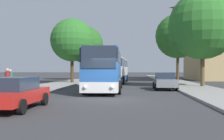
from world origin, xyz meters
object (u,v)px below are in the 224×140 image
(pedestrian_waiting_near, at_px, (10,81))
(tree_right_mid, at_px, (203,26))
(pedestrian_waiting_far, at_px, (8,81))
(tree_right_near, at_px, (178,36))
(tree_left_far, at_px, (85,45))
(parked_car_left_curb, at_px, (14,93))
(tree_left_near, at_px, (72,40))
(parked_car_right_near, at_px, (165,81))
(bus_front, at_px, (105,70))
(bus_middle, at_px, (116,70))

(pedestrian_waiting_near, height_order, tree_right_mid, tree_right_mid)
(pedestrian_waiting_far, xyz_separation_m, tree_right_near, (14.78, 22.32, 5.65))
(pedestrian_waiting_near, height_order, tree_right_near, tree_right_near)
(tree_left_far, height_order, tree_right_mid, tree_right_mid)
(pedestrian_waiting_far, height_order, tree_right_mid, tree_right_mid)
(parked_car_left_curb, distance_m, pedestrian_waiting_far, 6.16)
(parked_car_left_curb, xyz_separation_m, tree_left_near, (-2.46, 21.57, 4.77))
(parked_car_right_near, bearing_deg, tree_left_near, -40.59)
(tree_left_near, distance_m, tree_right_mid, 15.95)
(tree_right_mid, bearing_deg, tree_left_far, 131.07)
(bus_front, bearing_deg, tree_right_near, 61.37)
(pedestrian_waiting_far, bearing_deg, tree_left_far, -169.09)
(pedestrian_waiting_near, bearing_deg, tree_right_near, 53.18)
(parked_car_left_curb, relative_size, parked_car_right_near, 1.03)
(parked_car_right_near, xyz_separation_m, pedestrian_waiting_far, (-11.06, -6.79, 0.23))
(tree_left_near, relative_size, tree_left_far, 0.91)
(pedestrian_waiting_near, bearing_deg, tree_right_mid, 27.43)
(bus_front, xyz_separation_m, tree_right_mid, (9.15, 4.77, 4.33))
(bus_middle, distance_m, parked_car_right_near, 12.87)
(tree_right_near, bearing_deg, bus_front, -116.99)
(pedestrian_waiting_near, distance_m, tree_right_mid, 18.38)
(bus_front, bearing_deg, parked_car_right_near, 18.19)
(parked_car_right_near, relative_size, tree_right_mid, 0.46)
(bus_front, distance_m, parked_car_left_curb, 10.80)
(tree_left_far, bearing_deg, bus_front, -75.22)
(parked_car_right_near, distance_m, tree_right_near, 17.02)
(bus_middle, height_order, pedestrian_waiting_far, bus_middle)
(tree_left_far, distance_m, tree_right_near, 15.33)
(bus_middle, relative_size, tree_right_mid, 1.30)
(parked_car_right_near, bearing_deg, pedestrian_waiting_far, 32.61)
(parked_car_left_curb, bearing_deg, bus_front, 73.45)
(tree_left_near, height_order, tree_right_mid, tree_right_mid)
(pedestrian_waiting_far, distance_m, tree_right_mid, 18.64)
(tree_left_far, height_order, tree_right_near, tree_right_near)
(pedestrian_waiting_near, height_order, tree_left_far, tree_left_far)
(tree_left_near, relative_size, tree_right_near, 0.83)
(pedestrian_waiting_near, bearing_deg, parked_car_right_near, 24.36)
(parked_car_right_near, bearing_deg, pedestrian_waiting_near, 26.13)
(parked_car_left_curb, xyz_separation_m, parked_car_right_near, (8.10, 12.18, 0.03))
(parked_car_left_curb, distance_m, tree_left_far, 32.78)
(parked_car_right_near, height_order, tree_left_near, tree_left_near)
(bus_middle, height_order, tree_left_far, tree_left_far)
(bus_middle, bearing_deg, pedestrian_waiting_near, -108.53)
(parked_car_right_near, xyz_separation_m, tree_left_far, (-10.91, 20.05, 5.19))
(bus_front, height_order, bus_middle, bus_front)
(pedestrian_waiting_near, relative_size, tree_right_mid, 0.18)
(parked_car_left_curb, xyz_separation_m, tree_right_mid, (12.11, 15.11, 5.36))
(tree_left_near, distance_m, tree_right_near, 15.59)
(bus_front, distance_m, tree_left_far, 23.04)
(pedestrian_waiting_far, bearing_deg, pedestrian_waiting_near, -149.42)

